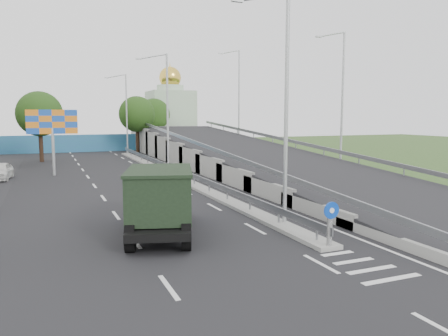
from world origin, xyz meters
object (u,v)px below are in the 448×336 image
lamp_post_near (283,97)px  lamp_post_mid (165,106)px  lamp_post_far (125,109)px  church (171,114)px  billboard (52,126)px  dump_truck (161,197)px  sign_bollard (330,224)px

lamp_post_near → lamp_post_mid: bearing=90.0°
lamp_post_near → lamp_post_far: (0.00, 40.00, 0.00)m
lamp_post_mid → church: bearing=73.8°
billboard → dump_truck: (3.81, -21.02, -2.59)m
lamp_post_far → dump_truck: 39.60m
lamp_post_far → dump_truck: lamp_post_far is taller
lamp_post_mid → lamp_post_far: (0.00, 20.00, 0.00)m
lamp_post_mid → church: (9.89, 34.00, -0.50)m
lamp_post_far → dump_truck: bearing=-97.7°
lamp_post_near → church: 54.90m
lamp_post_near → billboard: (-9.11, 22.00, -1.62)m
lamp_post_mid → dump_truck: size_ratio=1.45×
billboard → dump_truck: billboard is taller
lamp_post_mid → billboard: lamp_post_mid is taller
lamp_post_near → dump_truck: (-5.30, 0.98, -4.21)m
dump_truck → lamp_post_mid: bearing=90.9°
lamp_post_mid → lamp_post_far: same height
lamp_post_far → billboard: bearing=-116.8°
lamp_post_mid → lamp_post_near: bearing=-90.0°
lamp_post_far → lamp_post_near: bearing=-90.0°
dump_truck → sign_bollard: bearing=-26.3°
sign_bollard → lamp_post_mid: 24.30m
lamp_post_near → dump_truck: lamp_post_near is taller
sign_bollard → dump_truck: size_ratio=0.24×
billboard → dump_truck: bearing=-79.7°
lamp_post_mid → dump_truck: 20.19m
billboard → sign_bollard: bearing=-70.8°
lamp_post_near → dump_truck: size_ratio=1.45×
sign_bollard → lamp_post_mid: lamp_post_mid is taller
sign_bollard → dump_truck: 7.10m
billboard → dump_truck: 21.52m
church → billboard: bearing=-120.7°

